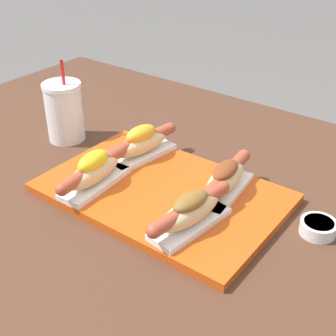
{
  "coord_description": "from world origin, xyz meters",
  "views": [
    {
      "loc": [
        0.54,
        -0.69,
        1.24
      ],
      "look_at": [
        0.06,
        -0.04,
        0.75
      ],
      "focal_mm": 50.0,
      "sensor_mm": 36.0,
      "label": 1
    }
  ],
  "objects_px": {
    "hot_dog_2": "(141,143)",
    "sauce_bowl": "(318,227)",
    "hot_dog_0": "(94,171)",
    "drink_cup": "(64,112)",
    "hot_dog_3": "(226,179)",
    "serving_tray": "(162,193)",
    "hot_dog_1": "(190,211)"
  },
  "relations": [
    {
      "from": "hot_dog_2",
      "to": "sauce_bowl",
      "type": "height_order",
      "value": "hot_dog_2"
    },
    {
      "from": "hot_dog_0",
      "to": "drink_cup",
      "type": "height_order",
      "value": "drink_cup"
    },
    {
      "from": "hot_dog_2",
      "to": "hot_dog_3",
      "type": "height_order",
      "value": "hot_dog_2"
    },
    {
      "from": "serving_tray",
      "to": "hot_dog_1",
      "type": "relative_size",
      "value": 2.32
    },
    {
      "from": "serving_tray",
      "to": "hot_dog_2",
      "type": "height_order",
      "value": "hot_dog_2"
    },
    {
      "from": "hot_dog_3",
      "to": "hot_dog_2",
      "type": "bearing_deg",
      "value": 176.79
    },
    {
      "from": "hot_dog_1",
      "to": "hot_dog_2",
      "type": "bearing_deg",
      "value": 148.16
    },
    {
      "from": "sauce_bowl",
      "to": "drink_cup",
      "type": "relative_size",
      "value": 0.32
    },
    {
      "from": "hot_dog_1",
      "to": "serving_tray",
      "type": "bearing_deg",
      "value": 149.76
    },
    {
      "from": "hot_dog_1",
      "to": "hot_dog_3",
      "type": "height_order",
      "value": "hot_dog_1"
    },
    {
      "from": "serving_tray",
      "to": "hot_dog_0",
      "type": "xyz_separation_m",
      "value": [
        -0.12,
        -0.07,
        0.04
      ]
    },
    {
      "from": "hot_dog_2",
      "to": "sauce_bowl",
      "type": "distance_m",
      "value": 0.42
    },
    {
      "from": "hot_dog_1",
      "to": "hot_dog_2",
      "type": "height_order",
      "value": "hot_dog_2"
    },
    {
      "from": "hot_dog_0",
      "to": "hot_dog_1",
      "type": "xyz_separation_m",
      "value": [
        0.23,
        0.01,
        -0.0
      ]
    },
    {
      "from": "serving_tray",
      "to": "hot_dog_0",
      "type": "height_order",
      "value": "hot_dog_0"
    },
    {
      "from": "serving_tray",
      "to": "hot_dog_2",
      "type": "distance_m",
      "value": 0.15
    },
    {
      "from": "sauce_bowl",
      "to": "drink_cup",
      "type": "distance_m",
      "value": 0.65
    },
    {
      "from": "serving_tray",
      "to": "hot_dog_3",
      "type": "relative_size",
      "value": 2.31
    },
    {
      "from": "hot_dog_2",
      "to": "serving_tray",
      "type": "bearing_deg",
      "value": -33.34
    },
    {
      "from": "serving_tray",
      "to": "hot_dog_2",
      "type": "bearing_deg",
      "value": 146.66
    },
    {
      "from": "serving_tray",
      "to": "hot_dog_3",
      "type": "distance_m",
      "value": 0.13
    },
    {
      "from": "hot_dog_1",
      "to": "sauce_bowl",
      "type": "xyz_separation_m",
      "value": [
        0.18,
        0.14,
        -0.04
      ]
    },
    {
      "from": "hot_dog_1",
      "to": "hot_dog_2",
      "type": "relative_size",
      "value": 1.0
    },
    {
      "from": "hot_dog_0",
      "to": "drink_cup",
      "type": "bearing_deg",
      "value": 149.82
    },
    {
      "from": "drink_cup",
      "to": "hot_dog_2",
      "type": "bearing_deg",
      "value": 3.89
    },
    {
      "from": "hot_dog_0",
      "to": "hot_dog_2",
      "type": "height_order",
      "value": "same"
    },
    {
      "from": "serving_tray",
      "to": "hot_dog_0",
      "type": "bearing_deg",
      "value": -148.56
    },
    {
      "from": "hot_dog_0",
      "to": "sauce_bowl",
      "type": "xyz_separation_m",
      "value": [
        0.42,
        0.15,
        -0.04
      ]
    },
    {
      "from": "hot_dog_0",
      "to": "sauce_bowl",
      "type": "height_order",
      "value": "hot_dog_0"
    },
    {
      "from": "hot_dog_2",
      "to": "sauce_bowl",
      "type": "bearing_deg",
      "value": -0.22
    },
    {
      "from": "drink_cup",
      "to": "hot_dog_0",
      "type": "bearing_deg",
      "value": -30.18
    },
    {
      "from": "hot_dog_3",
      "to": "hot_dog_0",
      "type": "bearing_deg",
      "value": -148.92
    }
  ]
}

